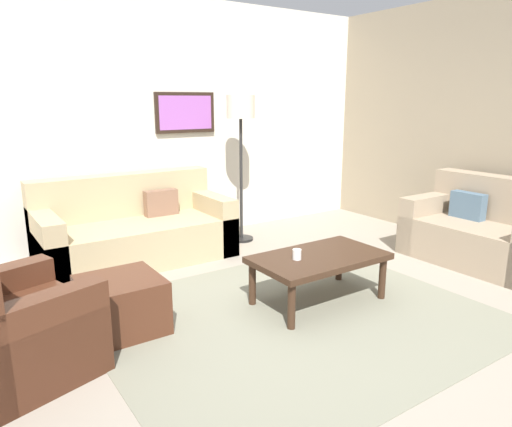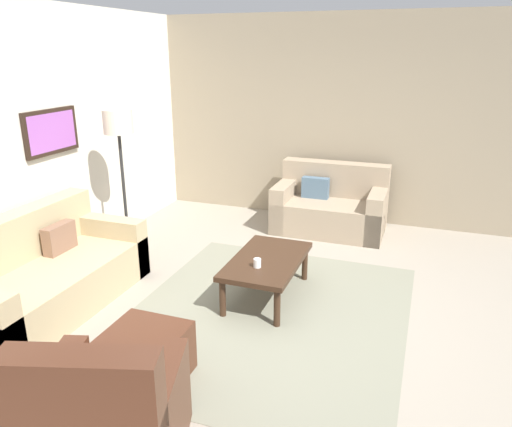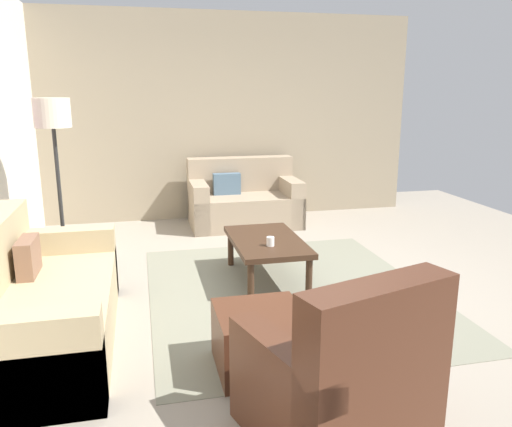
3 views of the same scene
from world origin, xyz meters
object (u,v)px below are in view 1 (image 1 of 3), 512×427
at_px(armchair_leather, 2,334).
at_px(lamp_standing, 241,122).
at_px(ottoman, 122,304).
at_px(framed_artwork, 185,113).
at_px(couch_loveseat, 485,233).
at_px(couch_main, 133,231).
at_px(coffee_table, 319,261).
at_px(cup, 297,254).

distance_m(armchair_leather, lamp_standing, 3.40).
xyz_separation_m(ottoman, framed_artwork, (1.51, 1.96, 1.31)).
bearing_deg(ottoman, couch_loveseat, -9.81).
distance_m(couch_main, lamp_standing, 1.72).
distance_m(couch_main, coffee_table, 2.15).
bearing_deg(framed_artwork, ottoman, -127.57).
bearing_deg(framed_artwork, lamp_standing, -49.66).
bearing_deg(framed_artwork, armchair_leather, -136.21).
bearing_deg(ottoman, lamp_standing, 36.43).
bearing_deg(couch_loveseat, armchair_leather, 175.03).
bearing_deg(couch_main, armchair_leather, -129.02).
height_order(couch_loveseat, lamp_standing, lamp_standing).
height_order(coffee_table, framed_artwork, framed_artwork).
bearing_deg(cup, armchair_leather, 175.57).
bearing_deg(armchair_leather, lamp_standing, 31.55).
relative_size(couch_loveseat, ottoman, 2.57).
bearing_deg(couch_loveseat, ottoman, 170.19).
relative_size(coffee_table, framed_artwork, 1.47).
relative_size(cup, framed_artwork, 0.11).
distance_m(armchair_leather, coffee_table, 2.33).
xyz_separation_m(armchair_leather, lamp_standing, (2.74, 1.68, 1.10)).
distance_m(coffee_table, framed_artwork, 2.65).
height_order(couch_main, couch_loveseat, same).
relative_size(couch_loveseat, armchair_leather, 1.44).
relative_size(couch_main, lamp_standing, 1.14).
distance_m(couch_main, armchair_leather, 2.28).
height_order(cup, framed_artwork, framed_artwork).
xyz_separation_m(coffee_table, cup, (-0.22, 0.02, 0.09)).
bearing_deg(ottoman, cup, -17.27).
relative_size(coffee_table, lamp_standing, 0.64).
relative_size(armchair_leather, framed_artwork, 1.34).
bearing_deg(armchair_leather, cup, -4.43).
bearing_deg(lamp_standing, couch_loveseat, -50.67).
xyz_separation_m(coffee_table, framed_artwork, (-0.02, 2.39, 1.15)).
xyz_separation_m(couch_main, cup, (0.67, -1.93, 0.16)).
height_order(couch_loveseat, ottoman, couch_loveseat).
distance_m(ottoman, coffee_table, 1.60).
bearing_deg(coffee_table, armchair_leather, 175.49).
relative_size(armchair_leather, cup, 12.02).
distance_m(couch_main, ottoman, 1.66).
height_order(armchair_leather, coffee_table, armchair_leather).
distance_m(cup, lamp_standing, 2.17).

